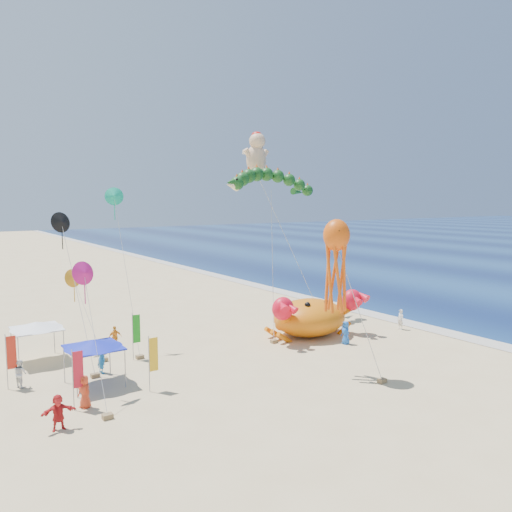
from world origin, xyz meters
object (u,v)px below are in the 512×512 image
at_px(cherub_kite, 257,155).
at_px(octopus_kite, 336,259).
at_px(canopy_white, 36,326).
at_px(dragon_kite, 270,185).
at_px(canopy_blue, 93,344).
at_px(crab_inflatable, 311,316).

height_order(cherub_kite, octopus_kite, cherub_kite).
height_order(cherub_kite, canopy_white, cherub_kite).
height_order(dragon_kite, canopy_white, dragon_kite).
bearing_deg(dragon_kite, cherub_kite, 79.43).
bearing_deg(canopy_white, canopy_blue, -73.81).
xyz_separation_m(crab_inflatable, canopy_white, (-19.07, 5.35, 0.85)).
bearing_deg(octopus_kite, crab_inflatable, 58.82).
xyz_separation_m(crab_inflatable, octopus_kite, (-4.60, -7.61, 5.58)).
relative_size(dragon_kite, cherub_kite, 0.78).
xyz_separation_m(crab_inflatable, canopy_blue, (-17.23, -1.01, 0.85)).
relative_size(cherub_kite, octopus_kite, 1.76).
xyz_separation_m(cherub_kite, octopus_kite, (-5.28, -16.04, -7.58)).
relative_size(dragon_kite, canopy_blue, 4.05).
bearing_deg(canopy_blue, canopy_white, 106.19).
xyz_separation_m(octopus_kite, canopy_blue, (-12.62, 6.60, -4.73)).
relative_size(cherub_kite, canopy_blue, 5.19).
bearing_deg(cherub_kite, crab_inflatable, -94.57).
relative_size(cherub_kite, canopy_white, 5.16).
height_order(crab_inflatable, octopus_kite, octopus_kite).
xyz_separation_m(dragon_kite, octopus_kite, (-4.78, -13.36, -4.79)).
height_order(dragon_kite, cherub_kite, cherub_kite).
bearing_deg(octopus_kite, canopy_blue, 152.41).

